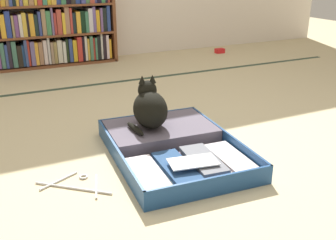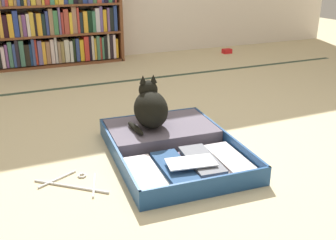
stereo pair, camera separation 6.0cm
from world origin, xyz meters
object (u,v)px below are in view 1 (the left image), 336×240
Objects in this scene: open_suitcase at (170,145)px; black_cat at (149,108)px; bookshelf at (45,22)px; clothes_hanger at (77,184)px; small_red_pouch at (220,51)px.

black_cat is (-0.04, 0.17, 0.16)m from open_suitcase.
open_suitcase is at bearing -84.13° from bookshelf.
open_suitcase is 3.04× the size of clothes_hanger.
open_suitcase is at bearing -128.37° from small_red_pouch.
black_cat is 2.53m from small_red_pouch.
black_cat is 0.60m from clothes_hanger.
clothes_hanger is (-0.53, -0.13, -0.03)m from open_suitcase.
clothes_hanger is at bearing -134.63° from small_red_pouch.
bookshelf is 2.45m from clothes_hanger.
black_cat is at bearing 31.26° from clothes_hanger.
bookshelf is 4.77× the size of black_cat.
small_red_pouch is at bearing 48.51° from black_cat.
small_red_pouch is at bearing -6.54° from bookshelf.
bookshelf is at bearing 82.98° from clothes_hanger.
clothes_hanger is at bearing -148.74° from black_cat.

